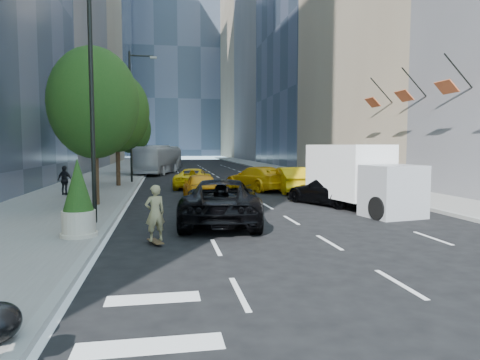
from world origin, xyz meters
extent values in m
plane|color=black|center=(0.00, 0.00, 0.00)|extent=(160.00, 160.00, 0.00)
cube|color=slate|center=(-9.00, 30.00, 0.07)|extent=(6.00, 120.00, 0.15)
cube|color=slate|center=(10.00, 30.00, 0.07)|extent=(4.00, 120.00, 0.15)
cube|color=#2F3949|center=(-22.00, 92.00, 30.00)|extent=(20.00, 28.00, 60.00)
cube|color=#5C5C61|center=(22.00, 74.00, 32.50)|extent=(20.00, 24.00, 65.00)
cube|color=gray|center=(22.00, 98.00, 25.00)|extent=(20.00, 24.00, 50.00)
cube|color=#2F3949|center=(0.00, 120.00, 45.00)|extent=(40.00, 20.00, 90.00)
cylinder|color=black|center=(-6.50, 4.00, 5.15)|extent=(0.16, 0.16, 10.00)
cylinder|color=black|center=(-6.50, 22.00, 5.15)|extent=(0.16, 0.16, 10.00)
cylinder|color=black|center=(-5.60, 22.00, 9.85)|extent=(1.80, 0.12, 0.12)
cube|color=#99998C|center=(-4.70, 22.00, 9.75)|extent=(0.50, 0.22, 0.15)
cylinder|color=#322513|center=(-7.20, 9.00, 1.72)|extent=(0.30, 0.30, 3.15)
ellipsoid|color=black|center=(-7.20, 9.00, 4.98)|extent=(4.20, 4.20, 5.25)
cylinder|color=#322513|center=(-7.20, 19.00, 1.84)|extent=(0.30, 0.30, 3.38)
ellipsoid|color=black|center=(-7.20, 19.00, 5.32)|extent=(4.50, 4.50, 5.62)
cylinder|color=#322513|center=(-7.20, 32.00, 1.61)|extent=(0.30, 0.30, 2.93)
ellipsoid|color=black|center=(-7.20, 32.00, 4.63)|extent=(3.90, 3.90, 4.88)
cylinder|color=black|center=(-6.40, 40.00, 2.75)|extent=(0.14, 0.14, 5.20)
imported|color=black|center=(-6.40, 40.00, 4.35)|extent=(2.48, 0.53, 1.00)
cylinder|color=black|center=(11.15, 8.00, 6.85)|extent=(1.75, 0.08, 1.75)
cube|color=#B34F29|center=(10.50, 8.00, 6.00)|extent=(0.64, 1.30, 0.64)
cylinder|color=black|center=(11.15, 12.00, 6.85)|extent=(1.75, 0.08, 1.75)
cube|color=#B34F29|center=(10.50, 12.00, 6.00)|extent=(0.64, 1.30, 0.64)
cylinder|color=black|center=(11.15, 16.00, 6.85)|extent=(1.75, 0.08, 1.75)
cube|color=#B34F29|center=(10.50, 16.00, 6.00)|extent=(0.64, 1.30, 0.64)
imported|color=#867D53|center=(-4.25, 0.64, 0.84)|extent=(0.72, 0.60, 1.69)
imported|color=black|center=(-1.84, 3.84, 0.85)|extent=(3.68, 6.49, 1.71)
imported|color=black|center=(4.20, 8.00, 0.72)|extent=(3.86, 5.35, 1.44)
imported|color=#FFA20D|center=(-2.00, 11.50, 0.73)|extent=(1.84, 4.35, 1.47)
imported|color=gold|center=(3.94, 14.00, 0.80)|extent=(1.88, 4.93, 1.61)
imported|color=yellow|center=(-2.00, 17.67, 0.69)|extent=(3.09, 5.29, 1.38)
imported|color=#EBAB0C|center=(2.11, 15.50, 0.80)|extent=(4.15, 5.93, 1.59)
imported|color=silver|center=(-4.53, 33.76, 1.50)|extent=(5.05, 11.07, 3.00)
cube|color=white|center=(4.80, 7.15, 1.74)|extent=(2.99, 4.66, 2.54)
cube|color=gray|center=(5.37, 4.00, 1.08)|extent=(2.46, 2.23, 2.17)
cylinder|color=black|center=(4.46, 3.45, 0.47)|extent=(0.49, 0.98, 0.94)
cylinder|color=black|center=(6.40, 3.80, 0.47)|extent=(0.49, 0.98, 0.94)
cylinder|color=black|center=(3.56, 8.46, 0.47)|extent=(0.49, 0.98, 0.94)
cylinder|color=black|center=(5.51, 8.81, 0.47)|extent=(0.49, 0.98, 0.94)
imported|color=black|center=(-9.57, 13.42, 0.99)|extent=(1.06, 0.84, 1.69)
cylinder|color=beige|center=(-6.60, 1.56, 0.56)|extent=(1.01, 1.01, 0.81)
cone|color=black|center=(-6.60, 1.56, 1.77)|extent=(0.91, 0.91, 1.62)
camera|label=1|loc=(-3.94, -12.25, 2.97)|focal=32.00mm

